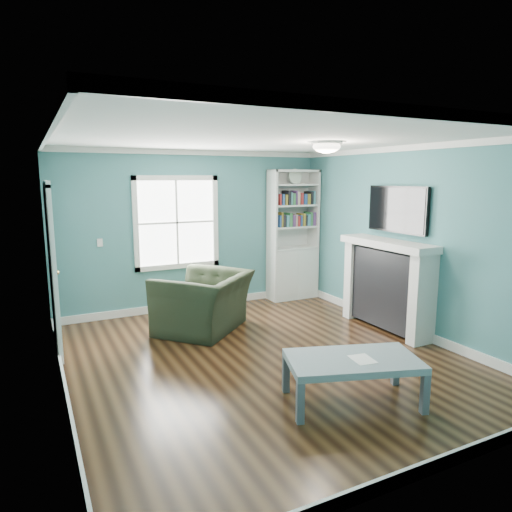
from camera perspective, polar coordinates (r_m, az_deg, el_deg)
name	(u,v)px	position (r m, az deg, el deg)	size (l,w,h in m)	color
floor	(265,359)	(5.67, 1.11, -12.69)	(5.00, 5.00, 0.00)	black
room_walls	(265,229)	(5.27, 1.17, 3.42)	(5.00, 5.00, 5.00)	teal
trim	(265,258)	(5.32, 1.15, -0.28)	(4.50, 5.00, 2.60)	white
window	(177,223)	(7.47, -9.87, 4.14)	(1.40, 0.06, 1.50)	white
bookshelf	(293,248)	(8.21, 4.60, 1.05)	(0.90, 0.35, 2.31)	silver
fireplace	(387,286)	(6.79, 16.07, -3.62)	(0.44, 1.58, 1.30)	black
tv	(397,209)	(6.71, 17.27, 5.58)	(0.06, 1.10, 0.65)	black
door	(52,268)	(6.13, -24.14, -1.35)	(0.12, 0.98, 2.17)	silver
ceiling_fixture	(327,146)	(5.80, 8.83, 13.46)	(0.38, 0.38, 0.15)	white
light_switch	(100,243)	(7.24, -18.93, 1.59)	(0.08, 0.01, 0.12)	white
recliner	(204,293)	(6.55, -6.54, -4.56)	(1.26, 0.82, 1.10)	black
coffee_table	(353,364)	(4.61, 12.00, -13.03)	(1.40, 1.04, 0.45)	#4C525B
paper_sheet	(363,359)	(4.57, 13.17, -12.45)	(0.20, 0.25, 0.00)	white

